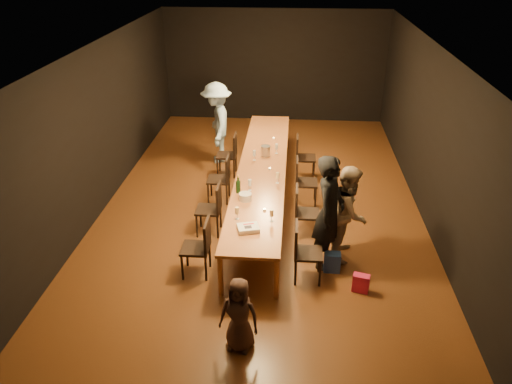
# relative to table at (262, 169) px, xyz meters

# --- Properties ---
(ground) EXTENTS (10.00, 10.00, 0.00)m
(ground) POSITION_rel_table_xyz_m (0.00, 0.00, -0.70)
(ground) COLOR #462611
(ground) RESTS_ON ground
(room_shell) EXTENTS (6.04, 10.04, 3.02)m
(room_shell) POSITION_rel_table_xyz_m (0.00, 0.00, 1.38)
(room_shell) COLOR black
(room_shell) RESTS_ON ground
(table) EXTENTS (0.90, 6.00, 0.75)m
(table) POSITION_rel_table_xyz_m (0.00, 0.00, 0.00)
(table) COLOR brown
(table) RESTS_ON ground
(chair_right_0) EXTENTS (0.42, 0.42, 0.93)m
(chair_right_0) POSITION_rel_table_xyz_m (0.85, -2.40, -0.24)
(chair_right_0) COLOR black
(chair_right_0) RESTS_ON ground
(chair_right_1) EXTENTS (0.42, 0.42, 0.93)m
(chair_right_1) POSITION_rel_table_xyz_m (0.85, -1.20, -0.24)
(chair_right_1) COLOR black
(chair_right_1) RESTS_ON ground
(chair_right_2) EXTENTS (0.42, 0.42, 0.93)m
(chair_right_2) POSITION_rel_table_xyz_m (0.85, 0.00, -0.24)
(chair_right_2) COLOR black
(chair_right_2) RESTS_ON ground
(chair_right_3) EXTENTS (0.42, 0.42, 0.93)m
(chair_right_3) POSITION_rel_table_xyz_m (0.85, 1.20, -0.24)
(chair_right_3) COLOR black
(chair_right_3) RESTS_ON ground
(chair_left_0) EXTENTS (0.42, 0.42, 0.93)m
(chair_left_0) POSITION_rel_table_xyz_m (-0.85, -2.40, -0.24)
(chair_left_0) COLOR black
(chair_left_0) RESTS_ON ground
(chair_left_1) EXTENTS (0.42, 0.42, 0.93)m
(chair_left_1) POSITION_rel_table_xyz_m (-0.85, -1.20, -0.24)
(chair_left_1) COLOR black
(chair_left_1) RESTS_ON ground
(chair_left_2) EXTENTS (0.42, 0.42, 0.93)m
(chair_left_2) POSITION_rel_table_xyz_m (-0.85, 0.00, -0.24)
(chair_left_2) COLOR black
(chair_left_2) RESTS_ON ground
(chair_left_3) EXTENTS (0.42, 0.42, 0.93)m
(chair_left_3) POSITION_rel_table_xyz_m (-0.85, 1.20, -0.24)
(chair_left_3) COLOR black
(chair_left_3) RESTS_ON ground
(woman_birthday) EXTENTS (0.66, 0.79, 1.85)m
(woman_birthday) POSITION_rel_table_xyz_m (1.15, -1.98, 0.22)
(woman_birthday) COLOR black
(woman_birthday) RESTS_ON ground
(woman_tan) EXTENTS (0.74, 0.87, 1.56)m
(woman_tan) POSITION_rel_table_xyz_m (1.48, -1.68, 0.08)
(woman_tan) COLOR tan
(woman_tan) RESTS_ON ground
(man_blue) EXTENTS (0.91, 1.30, 1.83)m
(man_blue) POSITION_rel_table_xyz_m (-1.15, 1.94, 0.21)
(man_blue) COLOR #8FB4DD
(man_blue) RESTS_ON ground
(child) EXTENTS (0.55, 0.42, 1.03)m
(child) POSITION_rel_table_xyz_m (-0.02, -3.89, -0.19)
(child) COLOR #412B24
(child) RESTS_ON ground
(gift_bag_red) EXTENTS (0.26, 0.19, 0.28)m
(gift_bag_red) POSITION_rel_table_xyz_m (1.63, -2.65, -0.56)
(gift_bag_red) COLOR #E22158
(gift_bag_red) RESTS_ON ground
(gift_bag_blue) EXTENTS (0.26, 0.17, 0.32)m
(gift_bag_blue) POSITION_rel_table_xyz_m (1.23, -2.18, -0.54)
(gift_bag_blue) COLOR #2951B2
(gift_bag_blue) RESTS_ON ground
(birthday_cake) EXTENTS (0.37, 0.32, 0.07)m
(birthday_cake) POSITION_rel_table_xyz_m (-0.05, -2.30, 0.08)
(birthday_cake) COLOR white
(birthday_cake) RESTS_ON table
(plate_stack) EXTENTS (0.24, 0.24, 0.12)m
(plate_stack) POSITION_rel_table_xyz_m (-0.19, -1.35, 0.11)
(plate_stack) COLOR silver
(plate_stack) RESTS_ON table
(champagne_bottle) EXTENTS (0.09, 0.09, 0.33)m
(champagne_bottle) POSITION_rel_table_xyz_m (-0.34, -1.09, 0.21)
(champagne_bottle) COLOR black
(champagne_bottle) RESTS_ON table
(ice_bucket) EXTENTS (0.19, 0.19, 0.21)m
(ice_bucket) POSITION_rel_table_xyz_m (0.03, 0.55, 0.15)
(ice_bucket) COLOR #ADAEB2
(ice_bucket) RESTS_ON table
(wineglass_0) EXTENTS (0.06, 0.06, 0.21)m
(wineglass_0) POSITION_rel_table_xyz_m (-0.26, -1.98, 0.15)
(wineglass_0) COLOR beige
(wineglass_0) RESTS_ON table
(wineglass_1) EXTENTS (0.06, 0.06, 0.21)m
(wineglass_1) POSITION_rel_table_xyz_m (0.28, -2.02, 0.15)
(wineglass_1) COLOR beige
(wineglass_1) RESTS_ON table
(wineglass_2) EXTENTS (0.06, 0.06, 0.21)m
(wineglass_2) POSITION_rel_table_xyz_m (-0.15, -1.00, 0.15)
(wineglass_2) COLOR silver
(wineglass_2) RESTS_ON table
(wineglass_3) EXTENTS (0.06, 0.06, 0.21)m
(wineglass_3) POSITION_rel_table_xyz_m (0.31, -0.68, 0.15)
(wineglass_3) COLOR beige
(wineglass_3) RESTS_ON table
(wineglass_4) EXTENTS (0.06, 0.06, 0.21)m
(wineglass_4) POSITION_rel_table_xyz_m (-0.18, 0.30, 0.15)
(wineglass_4) COLOR silver
(wineglass_4) RESTS_ON table
(wineglass_5) EXTENTS (0.06, 0.06, 0.21)m
(wineglass_5) POSITION_rel_table_xyz_m (0.24, 0.67, 0.15)
(wineglass_5) COLOR silver
(wineglass_5) RESTS_ON table
(tealight_near) EXTENTS (0.05, 0.05, 0.03)m
(tealight_near) POSITION_rel_table_xyz_m (0.15, -1.69, 0.06)
(tealight_near) COLOR #B2B7B2
(tealight_near) RESTS_ON table
(tealight_mid) EXTENTS (0.05, 0.05, 0.03)m
(tealight_mid) POSITION_rel_table_xyz_m (0.15, -0.11, 0.06)
(tealight_mid) COLOR #B2B7B2
(tealight_mid) RESTS_ON table
(tealight_far) EXTENTS (0.05, 0.05, 0.03)m
(tealight_far) POSITION_rel_table_xyz_m (0.15, 1.47, 0.06)
(tealight_far) COLOR #B2B7B2
(tealight_far) RESTS_ON table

